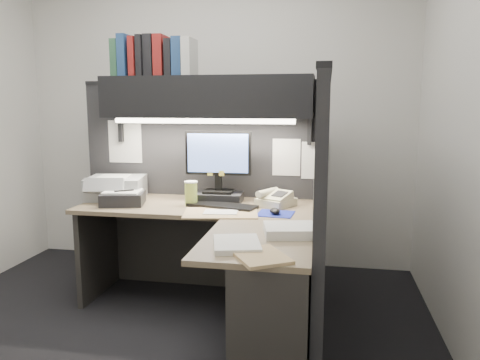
# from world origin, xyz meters

# --- Properties ---
(floor) EXTENTS (3.50, 3.50, 0.00)m
(floor) POSITION_xyz_m (0.00, 0.00, 0.00)
(floor) COLOR black
(floor) RESTS_ON ground
(wall_back) EXTENTS (3.50, 0.04, 2.70)m
(wall_back) POSITION_xyz_m (0.00, 1.50, 1.35)
(wall_back) COLOR silver
(wall_back) RESTS_ON floor
(wall_right) EXTENTS (0.04, 3.00, 2.70)m
(wall_right) POSITION_xyz_m (1.75, 0.00, 1.35)
(wall_right) COLOR silver
(wall_right) RESTS_ON floor
(partition_back) EXTENTS (1.90, 0.06, 1.60)m
(partition_back) POSITION_xyz_m (0.03, 0.93, 0.80)
(partition_back) COLOR black
(partition_back) RESTS_ON floor
(partition_right) EXTENTS (0.06, 1.50, 1.60)m
(partition_right) POSITION_xyz_m (0.98, 0.18, 0.80)
(partition_right) COLOR black
(partition_right) RESTS_ON floor
(desk) EXTENTS (1.70, 1.53, 0.73)m
(desk) POSITION_xyz_m (0.43, -0.00, 0.44)
(desk) COLOR #7B6D4E
(desk) RESTS_ON floor
(overhead_shelf) EXTENTS (1.55, 0.34, 0.30)m
(overhead_shelf) POSITION_xyz_m (0.12, 0.75, 1.50)
(overhead_shelf) COLOR black
(overhead_shelf) RESTS_ON partition_back
(task_light_tube) EXTENTS (1.32, 0.04, 0.04)m
(task_light_tube) POSITION_xyz_m (0.12, 0.61, 1.33)
(task_light_tube) COLOR white
(task_light_tube) RESTS_ON overhead_shelf
(monitor) EXTENTS (0.49, 0.22, 0.53)m
(monitor) POSITION_xyz_m (0.22, 0.69, 0.94)
(monitor) COLOR black
(monitor) RESTS_ON desk
(keyboard) EXTENTS (0.52, 0.28, 0.02)m
(keyboard) POSITION_xyz_m (0.29, 0.50, 0.74)
(keyboard) COLOR black
(keyboard) RESTS_ON desk
(mousepad) EXTENTS (0.25, 0.23, 0.00)m
(mousepad) POSITION_xyz_m (0.68, 0.38, 0.73)
(mousepad) COLOR navy
(mousepad) RESTS_ON desk
(mouse) EXTENTS (0.10, 0.12, 0.04)m
(mouse) POSITION_xyz_m (0.68, 0.36, 0.75)
(mouse) COLOR black
(mouse) RESTS_ON mousepad
(telephone) EXTENTS (0.30, 0.30, 0.09)m
(telephone) POSITION_xyz_m (0.65, 0.63, 0.77)
(telephone) COLOR beige
(telephone) RESTS_ON desk
(coffee_cup) EXTENTS (0.11, 0.11, 0.17)m
(coffee_cup) POSITION_xyz_m (0.05, 0.53, 0.81)
(coffee_cup) COLOR #CBCC51
(coffee_cup) RESTS_ON desk
(printer) EXTENTS (0.47, 0.42, 0.17)m
(printer) POSITION_xyz_m (-0.59, 0.67, 0.81)
(printer) COLOR #9C9FA2
(printer) RESTS_ON desk
(notebook_stack) EXTENTS (0.35, 0.31, 0.09)m
(notebook_stack) POSITION_xyz_m (-0.44, 0.47, 0.77)
(notebook_stack) COLOR black
(notebook_stack) RESTS_ON desk
(open_folder) EXTENTS (0.54, 0.40, 0.01)m
(open_folder) POSITION_xyz_m (0.32, 0.32, 0.73)
(open_folder) COLOR tan
(open_folder) RESTS_ON desk
(paper_stack_a) EXTENTS (0.33, 0.29, 0.05)m
(paper_stack_a) POSITION_xyz_m (0.81, -0.11, 0.76)
(paper_stack_a) COLOR white
(paper_stack_a) RESTS_ON desk
(paper_stack_b) EXTENTS (0.30, 0.34, 0.03)m
(paper_stack_b) POSITION_xyz_m (0.56, -0.38, 0.74)
(paper_stack_b) COLOR white
(paper_stack_b) RESTS_ON desk
(manila_stack) EXTENTS (0.34, 0.36, 0.02)m
(manila_stack) POSITION_xyz_m (0.71, -0.53, 0.74)
(manila_stack) COLOR tan
(manila_stack) RESTS_ON desk
(binder_row) EXTENTS (0.61, 0.26, 0.30)m
(binder_row) POSITION_xyz_m (-0.27, 0.75, 1.79)
(binder_row) COLOR #274E35
(binder_row) RESTS_ON overhead_shelf
(pinned_papers) EXTENTS (1.76, 1.31, 0.51)m
(pinned_papers) POSITION_xyz_m (0.42, 0.56, 1.05)
(pinned_papers) COLOR white
(pinned_papers) RESTS_ON partition_back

